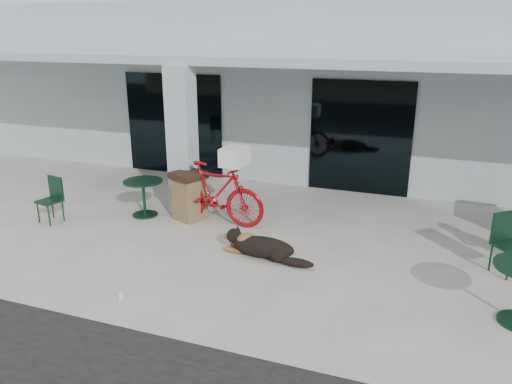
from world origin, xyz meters
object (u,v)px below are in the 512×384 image
at_px(cafe_chair_far_a, 511,245).
at_px(cafe_table_near, 144,198).
at_px(dog, 263,246).
at_px(trash_receptacle, 189,196).
at_px(cafe_chair_near, 49,200).
at_px(bicycle, 215,193).

bearing_deg(cafe_chair_far_a, cafe_table_near, 136.91).
distance_m(dog, trash_receptacle, 2.43).
bearing_deg(cafe_chair_near, bicycle, 30.85).
relative_size(dog, cafe_table_near, 1.57).
relative_size(cafe_chair_near, cafe_chair_far_a, 0.93).
relative_size(cafe_chair_far_a, trash_receptacle, 0.98).
height_order(dog, cafe_table_near, cafe_table_near).
bearing_deg(dog, cafe_chair_far_a, 18.89).
bearing_deg(bicycle, cafe_table_near, 96.73).
xyz_separation_m(cafe_table_near, cafe_chair_near, (-1.61, -1.00, 0.08)).
xyz_separation_m(bicycle, cafe_table_near, (-1.61, -0.12, -0.25)).
distance_m(dog, cafe_chair_far_a, 4.03).
distance_m(cafe_chair_near, cafe_chair_far_a, 8.65).
relative_size(cafe_chair_near, trash_receptacle, 0.92).
distance_m(bicycle, cafe_chair_near, 3.42).
bearing_deg(dog, cafe_chair_near, -173.58).
height_order(cafe_table_near, trash_receptacle, trash_receptacle).
height_order(cafe_table_near, cafe_chair_near, cafe_chair_near).
height_order(dog, cafe_chair_near, cafe_chair_near).
bearing_deg(trash_receptacle, dog, -30.87).
relative_size(bicycle, dog, 1.64).
relative_size(bicycle, cafe_table_near, 2.57).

